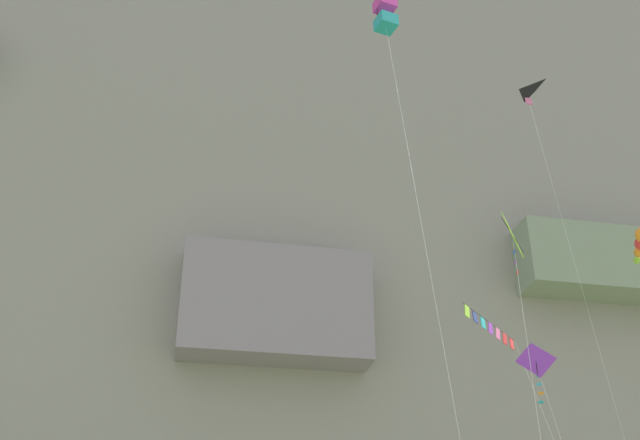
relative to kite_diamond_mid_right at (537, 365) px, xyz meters
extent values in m
cube|color=gray|center=(-12.24, 27.81, 16.80)|extent=(180.00, 28.13, 63.70)
cube|color=gray|center=(-12.24, 13.16, 7.45)|extent=(12.90, 4.67, 7.83)
cube|color=gray|center=(14.56, 12.44, 12.80)|extent=(16.78, 3.68, 5.27)
cube|color=purple|center=(0.00, 0.10, 0.33)|extent=(1.57, 1.72, 2.18)
cylinder|color=black|center=(0.00, 0.10, 0.33)|extent=(0.39, 0.67, 1.74)
cube|color=teal|center=(0.07, 0.10, -0.52)|extent=(0.25, 0.15, 0.13)
cube|color=#38B2D1|center=(0.00, 0.10, -0.99)|extent=(0.21, 0.21, 0.13)
cube|color=orange|center=(0.04, 0.10, -1.45)|extent=(0.25, 0.14, 0.13)
cube|color=teal|center=(-0.03, 0.10, -1.92)|extent=(0.22, 0.20, 0.13)
pyramid|color=black|center=(1.34, -0.01, 17.73)|extent=(1.47, 2.01, 0.24)
cube|color=pink|center=(1.95, 0.07, 17.53)|extent=(0.51, 0.13, 0.55)
cylinder|color=silver|center=(3.17, -0.81, 1.30)|extent=(2.45, 1.79, 32.47)
cube|color=#CC3399|center=(-10.29, -9.73, 14.17)|extent=(1.08, 1.08, 0.63)
cube|color=teal|center=(-10.29, -9.73, 13.02)|extent=(1.08, 1.08, 0.63)
cylinder|color=black|center=(-9.89, -9.73, 13.60)|extent=(0.03, 0.03, 1.69)
cylinder|color=black|center=(-10.70, -9.73, 13.60)|extent=(0.03, 0.03, 1.69)
cylinder|color=silver|center=(-10.06, -12.60, -1.11)|extent=(0.48, 5.74, 27.64)
ellipsoid|color=orange|center=(-0.29, -10.80, 1.34)|extent=(0.62, 0.73, 0.42)
ellipsoid|color=#8CCC33|center=(0.01, -10.13, 1.32)|extent=(0.51, 0.68, 0.30)
cube|color=#8CCC33|center=(-7.82, -14.84, -0.67)|extent=(1.12, 1.47, 1.73)
cylinder|color=black|center=(-7.82, -14.84, -0.67)|extent=(0.57, 0.21, 1.38)
cube|color=blue|center=(-7.84, -14.84, -1.34)|extent=(0.06, 0.21, 0.11)
cube|color=purple|center=(-7.84, -14.84, -1.72)|extent=(0.07, 0.21, 0.11)
cube|color=red|center=(-7.81, -14.84, -2.09)|extent=(0.06, 0.21, 0.11)
cylinder|color=black|center=(-2.53, -0.33, 2.06)|extent=(4.80, 4.75, 0.03)
cube|color=red|center=(-0.48, 1.70, 1.74)|extent=(0.41, 0.40, 0.58)
cube|color=red|center=(-1.16, 1.02, 1.74)|extent=(0.43, 0.43, 0.58)
cube|color=pink|center=(-1.85, 0.35, 1.74)|extent=(0.43, 0.42, 0.58)
cube|color=purple|center=(-2.53, -0.33, 1.74)|extent=(0.42, 0.42, 0.58)
cube|color=teal|center=(-3.21, -1.01, 1.74)|extent=(0.42, 0.42, 0.58)
cube|color=navy|center=(-3.90, -1.68, 1.74)|extent=(0.43, 0.43, 0.58)
cube|color=#8CCC33|center=(-4.58, -2.36, 1.74)|extent=(0.42, 0.41, 0.58)
camera|label=1|loc=(-18.71, -36.69, -12.99)|focal=44.00mm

